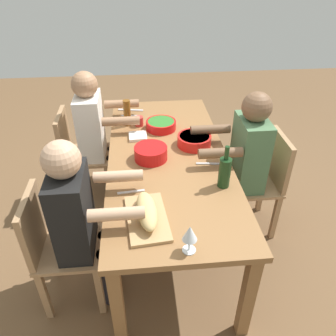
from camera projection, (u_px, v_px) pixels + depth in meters
The scene contains 22 objects.
ground_plane at pixel (168, 229), 2.84m from camera, with size 8.00×8.00×0.00m, color brown.
dining_table at pixel (168, 165), 2.47m from camera, with size 1.99×0.86×0.74m.
chair_near_right at pixel (56, 244), 2.06m from camera, with size 0.40×0.40×0.85m.
diner_near_right at pixel (81, 216), 1.96m from camera, with size 0.41×0.53×1.20m.
chair_far_center at pixel (263, 178), 2.63m from camera, with size 0.40×0.40×0.85m.
diner_far_center at pixel (243, 156), 2.49m from camera, with size 0.41×0.53×1.20m.
chair_near_left at pixel (78, 152), 2.96m from camera, with size 0.40×0.40×0.85m.
diner_near_left at pixel (96, 129), 2.85m from camera, with size 0.41×0.53×1.20m.
serving_bowl_fruit at pixel (151, 152), 2.36m from camera, with size 0.24×0.24×0.10m.
serving_bowl_pasta at pixel (194, 140), 2.52m from camera, with size 0.26×0.26×0.08m.
serving_bowl_greens at pixel (161, 124), 2.74m from camera, with size 0.25×0.25×0.07m.
cutting_board at pixel (147, 218), 1.86m from camera, with size 0.40×0.22×0.02m, color tan.
bread_loaf at pixel (147, 211), 1.83m from camera, with size 0.32×0.11×0.09m, color tan.
wine_bottle at pixel (225, 172), 2.07m from camera, with size 0.08×0.08×0.29m.
beer_bottle at pixel (127, 113), 2.77m from camera, with size 0.06×0.06×0.22m, color brown.
wine_glass at pixel (190, 234), 1.62m from camera, with size 0.08×0.08×0.17m.
fork_near_right at pixel (131, 192), 2.07m from camera, with size 0.02×0.17×0.01m, color silver.
fork_far_center at pixel (208, 164), 2.33m from camera, with size 0.02×0.17×0.01m, color silver.
cup_near_left at pixel (139, 121), 2.79m from camera, with size 0.07×0.07×0.08m, color red.
fork_near_left at pixel (130, 116), 2.97m from camera, with size 0.02×0.17×0.01m, color silver.
carving_knife at pixel (131, 110), 3.06m from camera, with size 0.23×0.02×0.01m, color silver.
napkin_stack at pixel (138, 136), 2.64m from camera, with size 0.14×0.14×0.02m, color white.
Camera 1 is at (2.04, -0.20, 2.04)m, focal length 35.66 mm.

